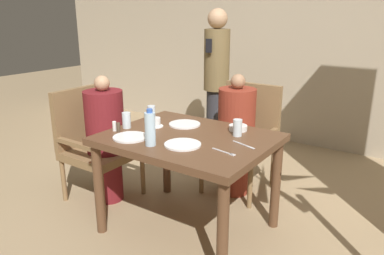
% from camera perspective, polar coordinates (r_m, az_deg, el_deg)
% --- Properties ---
extents(ground_plane, '(16.00, 16.00, 0.00)m').
position_cam_1_polar(ground_plane, '(2.95, -0.52, -15.08)').
color(ground_plane, '#9E8460').
extents(wall_back, '(8.00, 0.06, 2.80)m').
position_cam_1_polar(wall_back, '(4.67, 17.07, 14.33)').
color(wall_back, tan).
rests_on(wall_back, ground_plane).
extents(dining_table, '(1.15, 0.91, 0.74)m').
position_cam_1_polar(dining_table, '(2.66, -0.56, -3.34)').
color(dining_table, brown).
rests_on(dining_table, ground_plane).
extents(chair_left_side, '(0.54, 0.54, 0.96)m').
position_cam_1_polar(chair_left_side, '(3.34, -14.70, -1.98)').
color(chair_left_side, brown).
rests_on(chair_left_side, ground_plane).
extents(diner_in_left_chair, '(0.32, 0.32, 1.09)m').
position_cam_1_polar(diner_in_left_chair, '(3.22, -13.00, -1.62)').
color(diner_in_left_chair, maroon).
rests_on(diner_in_left_chair, ground_plane).
extents(chair_far_side, '(0.54, 0.54, 0.96)m').
position_cam_1_polar(chair_far_side, '(3.42, 7.88, -1.13)').
color(chair_far_side, brown).
rests_on(chair_far_side, ground_plane).
extents(diner_in_far_chair, '(0.32, 0.32, 1.08)m').
position_cam_1_polar(diner_in_far_chair, '(3.28, 6.73, -1.02)').
color(diner_in_far_chair, maroon).
rests_on(diner_in_far_chair, ground_plane).
extents(standing_host, '(0.27, 0.31, 1.61)m').
position_cam_1_polar(standing_host, '(4.11, 3.74, 7.27)').
color(standing_host, '#2D2D33').
rests_on(standing_host, ground_plane).
extents(plate_main_left, '(0.24, 0.24, 0.01)m').
position_cam_1_polar(plate_main_left, '(2.88, -1.13, 0.51)').
color(plate_main_left, white).
rests_on(plate_main_left, dining_table).
extents(plate_main_right, '(0.24, 0.24, 0.01)m').
position_cam_1_polar(plate_main_right, '(2.62, -9.36, -1.46)').
color(plate_main_right, white).
rests_on(plate_main_right, dining_table).
extents(plate_dessert_center, '(0.24, 0.24, 0.01)m').
position_cam_1_polar(plate_dessert_center, '(2.44, -1.43, -2.60)').
color(plate_dessert_center, white).
rests_on(plate_dessert_center, dining_table).
extents(teacup_with_saucer, '(0.12, 0.12, 0.07)m').
position_cam_1_polar(teacup_with_saucer, '(2.84, -5.64, 0.74)').
color(teacup_with_saucer, white).
rests_on(teacup_with_saucer, dining_table).
extents(bowl_small, '(0.13, 0.13, 0.04)m').
position_cam_1_polar(bowl_small, '(2.77, 7.04, -0.04)').
color(bowl_small, white).
rests_on(bowl_small, dining_table).
extents(water_bottle, '(0.07, 0.07, 0.24)m').
position_cam_1_polar(water_bottle, '(2.42, -6.40, -0.16)').
color(water_bottle, silver).
rests_on(water_bottle, dining_table).
extents(glass_tall_near, '(0.06, 0.06, 0.12)m').
position_cam_1_polar(glass_tall_near, '(3.01, -6.21, 2.21)').
color(glass_tall_near, silver).
rests_on(glass_tall_near, dining_table).
extents(glass_tall_mid, '(0.06, 0.06, 0.12)m').
position_cam_1_polar(glass_tall_mid, '(2.84, -9.96, 1.10)').
color(glass_tall_mid, silver).
rests_on(glass_tall_mid, dining_table).
extents(glass_tall_far, '(0.06, 0.06, 0.12)m').
position_cam_1_polar(glass_tall_far, '(2.63, 6.95, -0.03)').
color(glass_tall_far, silver).
rests_on(glass_tall_far, dining_table).
extents(salt_shaker, '(0.03, 0.03, 0.07)m').
position_cam_1_polar(salt_shaker, '(2.79, -11.74, 0.20)').
color(salt_shaker, white).
rests_on(salt_shaker, dining_table).
extents(pepper_shaker, '(0.03, 0.03, 0.07)m').
position_cam_1_polar(pepper_shaker, '(2.76, -11.17, 0.03)').
color(pepper_shaker, '#4C3D2D').
rests_on(pepper_shaker, dining_table).
extents(fork_beside_plate, '(0.18, 0.05, 0.00)m').
position_cam_1_polar(fork_beside_plate, '(2.32, 5.19, -3.82)').
color(fork_beside_plate, silver).
rests_on(fork_beside_plate, dining_table).
extents(knife_beside_plate, '(0.19, 0.07, 0.00)m').
position_cam_1_polar(knife_beside_plate, '(2.46, 8.03, -2.68)').
color(knife_beside_plate, silver).
rests_on(knife_beside_plate, dining_table).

